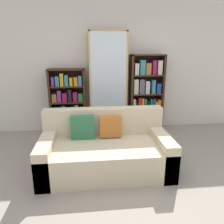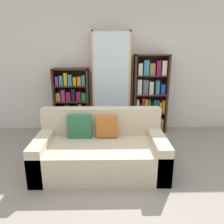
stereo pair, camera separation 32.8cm
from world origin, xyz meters
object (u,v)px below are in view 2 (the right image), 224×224
object	(u,v)px
display_cabinet	(111,84)
couch	(101,150)
bookshelf_right	(150,95)
bookshelf_left	(72,103)
wine_bottle	(140,133)

from	to	relation	value
display_cabinet	couch	bearing A→B (deg)	-96.76
display_cabinet	bookshelf_right	world-z (taller)	display_cabinet
bookshelf_right	couch	bearing A→B (deg)	-122.88
bookshelf_left	wine_bottle	bearing A→B (deg)	-21.31
couch	bookshelf_left	world-z (taller)	bookshelf_left
bookshelf_right	wine_bottle	size ratio (longest dim) A/B	4.21
bookshelf_left	wine_bottle	xyz separation A→B (m)	(1.40, -0.55, -0.48)
couch	bookshelf_right	bearing A→B (deg)	57.12
bookshelf_left	display_cabinet	bearing A→B (deg)	-1.04
bookshelf_left	bookshelf_right	bearing A→B (deg)	0.01
couch	bookshelf_left	distance (m)	1.73
bookshelf_left	bookshelf_right	xyz separation A→B (m)	(1.67, 0.00, 0.15)
bookshelf_right	wine_bottle	distance (m)	0.88
display_cabinet	wine_bottle	bearing A→B (deg)	-43.42
bookshelf_left	display_cabinet	size ratio (longest dim) A/B	0.65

